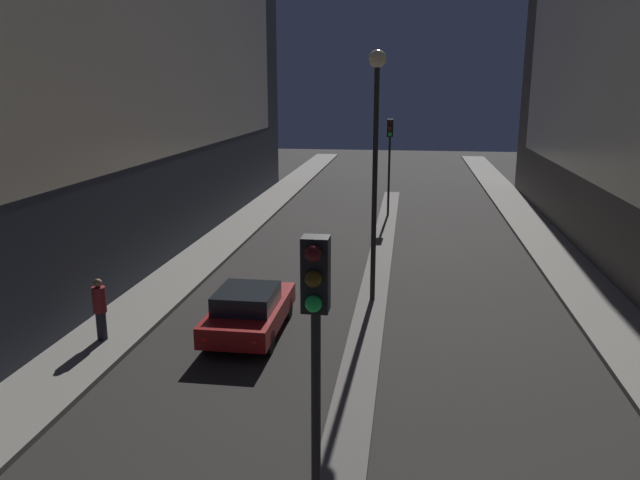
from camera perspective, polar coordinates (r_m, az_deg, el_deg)
The scene contains 6 objects.
median_strip at distance 22.85m, azimuth 5.21°, elevation -3.35°, with size 0.95×36.74×0.14m.
traffic_light_near at distance 7.55m, azimuth -0.41°, elevation -9.82°, with size 0.32×0.42×5.02m.
traffic_light_mid at distance 32.86m, azimuth 6.39°, elevation 8.55°, with size 0.32×0.42×5.02m.
street_lamp at distance 19.19m, azimuth 5.12°, elevation 9.75°, with size 0.52×0.52×7.73m.
car_left_lane at distance 17.71m, azimuth -6.50°, elevation -6.38°, with size 1.86×4.15×1.40m.
pedestrian_on_left_sidewalk at distance 17.82m, azimuth -19.47°, elevation -5.86°, with size 0.36×0.36×1.72m.
Camera 1 is at (1.03, -2.43, 6.84)m, focal length 35.00 mm.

